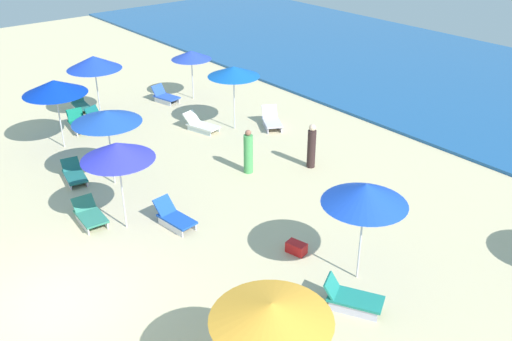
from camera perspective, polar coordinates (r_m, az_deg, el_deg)
name	(u,v)px	position (r m, az deg, el deg)	size (l,w,h in m)	color
ground_plane	(55,305)	(14.50, -19.70, -12.73)	(60.00, 60.00, 0.00)	beige
umbrella_1	(365,194)	(13.41, 11.01, -2.35)	(2.07, 2.07, 2.69)	silver
lounge_chair_1_0	(352,298)	(13.64, 9.67, -12.64)	(1.49, 1.21, 0.69)	silver
umbrella_2	(117,151)	(15.69, -13.89, 1.93)	(2.04, 2.04, 2.69)	silver
lounge_chair_2_0	(174,217)	(16.50, -8.28, -4.73)	(1.43, 0.74, 0.73)	silver
lounge_chair_2_1	(90,215)	(17.18, -16.50, -4.34)	(1.36, 0.75, 0.63)	silver
umbrella_3	(271,312)	(10.08, 1.58, -14.12)	(2.23, 2.23, 2.46)	silver
umbrella_4	(234,71)	(22.12, -2.28, 10.00)	(2.05, 2.05, 2.59)	silver
lounge_chair_4_0	(272,121)	(22.94, 1.60, 5.07)	(1.49, 1.21, 0.77)	silver
lounge_chair_4_1	(201,125)	(22.76, -5.62, 4.64)	(1.61, 1.00, 0.66)	silver
umbrella_5	(94,63)	(24.08, -16.13, 10.47)	(2.22, 2.22, 2.69)	silver
lounge_chair_5_0	(81,105)	(25.76, -17.34, 6.35)	(1.37, 0.70, 0.76)	silver
lounge_chair_5_1	(103,121)	(23.80, -15.24, 4.88)	(1.61, 1.17, 0.77)	silver
umbrella_6	(106,117)	(18.32, -14.93, 5.28)	(2.21, 2.21, 2.56)	silver
lounge_chair_6_0	(74,174)	(19.76, -17.95, -0.37)	(1.46, 0.84, 0.58)	silver
umbrella_7	(54,87)	(21.67, -19.77, 7.97)	(2.31, 2.31, 2.62)	silver
lounge_chair_7_0	(79,123)	(23.83, -17.50, 4.58)	(1.48, 0.83, 0.70)	silver
umbrella_8	(191,55)	(25.77, -6.59, 11.55)	(1.80, 1.80, 2.24)	silver
lounge_chair_8_0	(165,96)	(26.04, -9.19, 7.44)	(1.35, 0.89, 0.71)	silver
beachgoer_0	(312,147)	(19.55, 5.65, 2.42)	(0.41, 0.41, 1.61)	#332222
beachgoer_1	(248,153)	(19.10, -0.79, 1.81)	(0.38, 0.38, 1.58)	#4BA557
cooler_box_0	(296,248)	(15.32, 4.12, -7.83)	(0.53, 0.32, 0.31)	red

